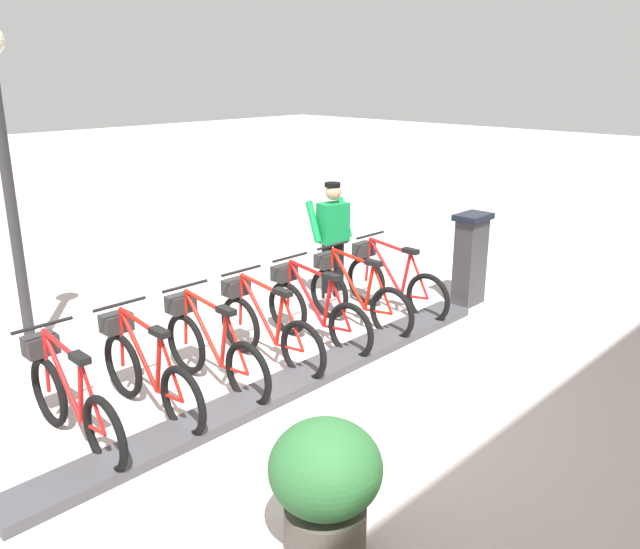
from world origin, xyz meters
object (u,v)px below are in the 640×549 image
object	(u,v)px
bike_docked_6	(70,399)
bike_docked_4	(210,348)
bike_docked_3	(265,328)
planter_bush	(325,482)
bike_docked_2	(313,310)
worker_near_rack	(333,236)
lamp_post	(3,147)
payment_kiosk	(470,258)
bike_docked_5	(146,371)
bike_docked_0	(391,282)
bike_docked_1	(355,295)

from	to	relation	value
bike_docked_6	bike_docked_4	bearing A→B (deg)	-90.00
bike_docked_3	planter_bush	bearing A→B (deg)	145.64
bike_docked_2	worker_near_rack	xyz separation A→B (m)	(0.97, -1.40, 0.48)
worker_near_rack	lamp_post	size ratio (longest dim) A/B	0.46
bike_docked_3	bike_docked_4	xyz separation A→B (m)	(0.00, 0.75, 0.00)
bike_docked_2	bike_docked_6	world-z (taller)	same
bike_docked_2	planter_bush	bearing A→B (deg)	135.51
payment_kiosk	bike_docked_5	bearing A→B (deg)	83.18
bike_docked_5	worker_near_rack	xyz separation A→B (m)	(0.97, -3.65, 0.48)
payment_kiosk	bike_docked_2	bearing A→B (deg)	77.21
payment_kiosk	bike_docked_0	bearing A→B (deg)	60.55
lamp_post	bike_docked_0	bearing A→B (deg)	-117.67
bike_docked_5	bike_docked_6	distance (m)	0.75
lamp_post	bike_docked_2	bearing A→B (deg)	-130.13
bike_docked_1	planter_bush	bearing A→B (deg)	127.98
bike_docked_2	bike_docked_1	bearing A→B (deg)	-90.00
bike_docked_4	bike_docked_3	bearing A→B (deg)	-90.00
bike_docked_6	worker_near_rack	distance (m)	4.54
payment_kiosk	lamp_post	size ratio (longest dim) A/B	0.36
bike_docked_4	planter_bush	xyz separation A→B (m)	(-2.52, 0.97, 0.11)
bike_docked_4	bike_docked_5	size ratio (longest dim) A/B	1.00
payment_kiosk	bike_docked_0	size ratio (longest dim) A/B	0.74
planter_bush	worker_near_rack	bearing A→B (deg)	-47.93
bike_docked_6	bike_docked_2	bearing A→B (deg)	-90.00
worker_near_rack	bike_docked_4	bearing A→B (deg)	108.53
bike_docked_2	bike_docked_4	size ratio (longest dim) A/B	1.00
bike_docked_1	bike_docked_3	size ratio (longest dim) A/B	1.00
bike_docked_1	payment_kiosk	bearing A→B (deg)	-107.94
bike_docked_0	bike_docked_2	size ratio (longest dim) A/B	1.00
bike_docked_2	worker_near_rack	size ratio (longest dim) A/B	1.04
bike_docked_0	planter_bush	distance (m)	4.72
bike_docked_3	bike_docked_4	size ratio (longest dim) A/B	1.00
worker_near_rack	bike_docked_6	bearing A→B (deg)	102.45
bike_docked_5	bike_docked_6	size ratio (longest dim) A/B	1.00
bike_docked_6	lamp_post	world-z (taller)	lamp_post
payment_kiosk	lamp_post	distance (m)	5.91
bike_docked_0	lamp_post	bearing A→B (deg)	62.33
bike_docked_0	lamp_post	size ratio (longest dim) A/B	0.48
bike_docked_0	worker_near_rack	distance (m)	1.09
bike_docked_1	worker_near_rack	bearing A→B (deg)	-33.43
payment_kiosk	bike_docked_5	world-z (taller)	payment_kiosk
bike_docked_3	bike_docked_5	size ratio (longest dim) A/B	1.00
payment_kiosk	planter_bush	distance (m)	5.37
bike_docked_1	bike_docked_3	distance (m)	1.51
bike_docked_4	bike_docked_0	bearing A→B (deg)	-90.00
bike_docked_3	bike_docked_5	bearing A→B (deg)	90.00
bike_docked_0	bike_docked_5	distance (m)	3.77
payment_kiosk	bike_docked_4	distance (m)	4.07
payment_kiosk	bike_docked_1	bearing A→B (deg)	72.06
bike_docked_1	bike_docked_4	bearing A→B (deg)	90.00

